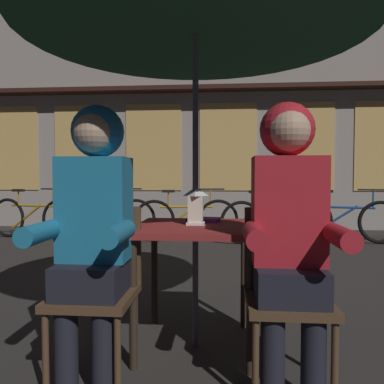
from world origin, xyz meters
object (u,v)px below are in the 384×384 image
object	(u,v)px
lantern	(196,205)
bicycle_second	(106,217)
bicycle_fourth	(274,221)
bicycle_fifth	(345,220)
bicycle_third	(186,219)
cafe_table	(195,242)
book	(203,220)
bicycle_nearest	(33,218)
person_left_hooded	(94,214)
chair_right	(286,286)
chair_left	(98,281)
patio_umbrella	(196,2)
person_right_hooded	(289,216)

from	to	relation	value
lantern	bicycle_second	xyz separation A→B (m)	(-1.77, 3.77, -0.51)
bicycle_fourth	bicycle_fifth	world-z (taller)	same
bicycle_third	bicycle_fifth	world-z (taller)	same
cafe_table	bicycle_fourth	size ratio (longest dim) A/B	0.45
book	bicycle_nearest	bearing A→B (deg)	140.99
cafe_table	bicycle_second	xyz separation A→B (m)	(-1.77, 3.78, -0.29)
person_left_hooded	book	bearing A→B (deg)	49.19
person_left_hooded	bicycle_fifth	size ratio (longest dim) A/B	0.85
bicycle_nearest	chair_right	bearing A→B (deg)	-49.52
lantern	chair_left	bearing A→B (deg)	-141.08
lantern	bicycle_second	bearing A→B (deg)	115.20
cafe_table	patio_umbrella	distance (m)	1.42
chair_right	bicycle_second	xyz separation A→B (m)	(-2.25, 4.15, -0.14)
chair_right	person_left_hooded	size ratio (longest dim) A/B	0.62
chair_left	bicycle_fifth	xyz separation A→B (m)	(2.55, 4.10, -0.14)
bicycle_nearest	chair_left	bearing A→B (deg)	-58.40
patio_umbrella	book	bearing A→B (deg)	77.39
bicycle_second	bicycle_third	xyz separation A→B (m)	(1.35, -0.13, 0.00)
patio_umbrella	book	size ratio (longest dim) A/B	11.55
chair_right	person_left_hooded	world-z (taller)	person_left_hooded
bicycle_fourth	bicycle_fifth	size ratio (longest dim) A/B	1.00
lantern	person_right_hooded	bearing A→B (deg)	-42.88
bicycle_fourth	lantern	bearing A→B (deg)	-104.93
person_right_hooded	book	size ratio (longest dim) A/B	7.00
cafe_table	chair_left	size ratio (longest dim) A/B	0.85
person_right_hooded	bicycle_third	xyz separation A→B (m)	(-0.90, 4.08, -0.50)
bicycle_fourth	chair_right	bearing A→B (deg)	-96.71
patio_umbrella	person_right_hooded	world-z (taller)	patio_umbrella
lantern	person_left_hooded	world-z (taller)	person_left_hooded
person_right_hooded	bicycle_second	world-z (taller)	person_right_hooded
bicycle_nearest	cafe_table	bearing A→B (deg)	-51.05
cafe_table	bicycle_nearest	bearing A→B (deg)	128.95
lantern	bicycle_nearest	world-z (taller)	lantern
patio_umbrella	chair_right	distance (m)	1.68
person_right_hooded	bicycle_second	size ratio (longest dim) A/B	0.83
book	bicycle_second	bearing A→B (deg)	126.92
chair_right	person_left_hooded	distance (m)	1.03
bicycle_nearest	bicycle_fifth	size ratio (longest dim) A/B	1.00
person_left_hooded	patio_umbrella	bearing A→B (deg)	41.57
bicycle_second	book	world-z (taller)	bicycle_second
book	bicycle_fourth	bearing A→B (deg)	85.31
patio_umbrella	person_right_hooded	bearing A→B (deg)	-41.57
person_right_hooded	bicycle_nearest	size ratio (longest dim) A/B	0.85
bicycle_third	bicycle_fourth	bearing A→B (deg)	-4.41
cafe_table	chair_right	size ratio (longest dim) A/B	0.85
bicycle_fifth	patio_umbrella	bearing A→B (deg)	-118.97
cafe_table	person_right_hooded	distance (m)	0.67
chair_left	bicycle_fourth	size ratio (longest dim) A/B	0.52
bicycle_third	book	distance (m)	3.53
cafe_table	lantern	world-z (taller)	lantern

